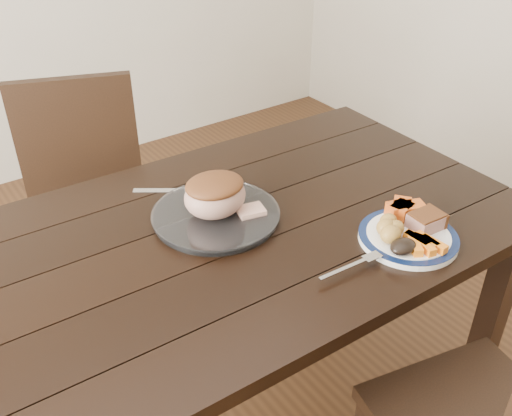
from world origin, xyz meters
TOP-DOWN VIEW (x-y plane):
  - ground at (0.00, 0.00)m, footprint 4.00×4.00m
  - dining_table at (0.00, 0.00)m, footprint 1.63×0.95m
  - chair_far at (-0.13, 0.73)m, footprint 0.54×0.55m
  - dinner_plate at (0.35, -0.30)m, footprint 0.25×0.25m
  - plate_rim at (0.35, -0.30)m, footprint 0.25×0.25m
  - serving_platter at (0.01, 0.06)m, footprint 0.33×0.33m
  - pork_slice at (0.40, -0.31)m, footprint 0.09×0.07m
  - roasted_potatoes at (0.30, -0.28)m, footprint 0.09×0.09m
  - carrot_batons at (0.34, -0.35)m, footprint 0.08×0.11m
  - pumpkin_wedges at (0.40, -0.24)m, footprint 0.10×0.09m
  - dark_mushroom at (0.28, -0.34)m, footprint 0.07×0.05m
  - fork at (0.15, -0.31)m, footprint 0.18×0.03m
  - roast_joint at (0.01, 0.06)m, footprint 0.17×0.14m
  - cut_slice at (0.08, 0.01)m, footprint 0.08×0.07m
  - carving_knife at (0.07, 0.19)m, footprint 0.27×0.20m

SIDE VIEW (x-z plane):
  - ground at x=0.00m, z-range 0.00..0.00m
  - chair_far at x=-0.13m, z-range 0.06..0.99m
  - dining_table at x=0.00m, z-range 0.28..1.03m
  - carving_knife at x=0.07m, z-range 0.75..0.76m
  - dinner_plate at x=0.35m, z-range 0.75..0.77m
  - serving_platter at x=0.01m, z-range 0.75..0.77m
  - plate_rim at x=0.35m, z-range 0.76..0.78m
  - fork at x=0.15m, z-range 0.77..0.77m
  - cut_slice at x=0.08m, z-range 0.77..0.78m
  - carrot_batons at x=0.34m, z-range 0.77..0.79m
  - dark_mushroom at x=0.28m, z-range 0.77..0.80m
  - pork_slice at x=0.40m, z-range 0.77..0.81m
  - pumpkin_wedges at x=0.40m, z-range 0.77..0.81m
  - roasted_potatoes at x=0.30m, z-range 0.77..0.81m
  - roast_joint at x=0.01m, z-range 0.77..0.88m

